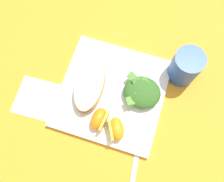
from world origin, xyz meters
The scene contains 9 objects.
ground centered at (0.00, 0.00, 0.00)m, with size 3.00×3.00×0.00m, color orange.
white_plate centered at (0.00, 0.00, 0.01)m, with size 0.28×0.28×0.02m, color white.
cheesy_pizza_bread centered at (-0.06, 0.00, 0.03)m, with size 0.10×0.18×0.04m.
green_salad_pile centered at (0.08, 0.02, 0.04)m, with size 0.10×0.10×0.04m.
orange_wedge_front centered at (-0.01, -0.08, 0.04)m, with size 0.04×0.06×0.04m.
orange_wedge_middle centered at (0.04, -0.10, 0.04)m, with size 0.06×0.07×0.04m.
paper_napkin centered at (-0.20, -0.08, 0.00)m, with size 0.11×0.11×0.00m, color white.
metal_fork centered at (0.11, -0.14, 0.00)m, with size 0.04×0.19×0.01m.
drinking_blue_cup centered at (0.17, 0.12, 0.05)m, with size 0.08×0.08×0.10m, color #284CA3.
Camera 1 is at (0.06, -0.19, 0.65)m, focal length 39.03 mm.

